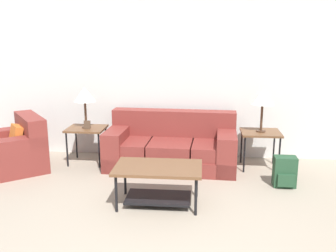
{
  "coord_description": "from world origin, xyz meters",
  "views": [
    {
      "loc": [
        0.31,
        -2.25,
        1.94
      ],
      "look_at": [
        -0.14,
        2.49,
        0.8
      ],
      "focal_mm": 40.0,
      "sensor_mm": 36.0,
      "label": 1
    }
  ],
  "objects_px": {
    "armchair": "(12,151)",
    "couch": "(172,147)",
    "side_table_left": "(86,131)",
    "side_table_right": "(261,135)",
    "backpack": "(285,172)",
    "table_lamp_right": "(263,98)",
    "coffee_table": "(158,176)",
    "table_lamp_left": "(85,95)"
  },
  "relations": [
    {
      "from": "coffee_table",
      "to": "table_lamp_left",
      "type": "xyz_separation_m",
      "value": [
        -1.29,
        1.4,
        0.73
      ]
    },
    {
      "from": "couch",
      "to": "table_lamp_right",
      "type": "distance_m",
      "value": 1.54
    },
    {
      "from": "armchair",
      "to": "backpack",
      "type": "relative_size",
      "value": 3.21
    },
    {
      "from": "couch",
      "to": "backpack",
      "type": "xyz_separation_m",
      "value": [
        1.56,
        -0.66,
        -0.1
      ]
    },
    {
      "from": "coffee_table",
      "to": "side_table_left",
      "type": "xyz_separation_m",
      "value": [
        -1.29,
        1.4,
        0.16
      ]
    },
    {
      "from": "coffee_table",
      "to": "side_table_left",
      "type": "distance_m",
      "value": 1.91
    },
    {
      "from": "table_lamp_left",
      "to": "side_table_left",
      "type": "bearing_deg",
      "value": 97.13
    },
    {
      "from": "armchair",
      "to": "table_lamp_left",
      "type": "bearing_deg",
      "value": 23.64
    },
    {
      "from": "couch",
      "to": "coffee_table",
      "type": "bearing_deg",
      "value": -91.86
    },
    {
      "from": "armchair",
      "to": "table_lamp_left",
      "type": "xyz_separation_m",
      "value": [
        1.01,
        0.44,
        0.79
      ]
    },
    {
      "from": "side_table_left",
      "to": "table_lamp_left",
      "type": "height_order",
      "value": "table_lamp_left"
    },
    {
      "from": "couch",
      "to": "backpack",
      "type": "distance_m",
      "value": 1.69
    },
    {
      "from": "couch",
      "to": "table_lamp_left",
      "type": "distance_m",
      "value": 1.54
    },
    {
      "from": "backpack",
      "to": "table_lamp_right",
      "type": "bearing_deg",
      "value": 108.19
    },
    {
      "from": "table_lamp_right",
      "to": "side_table_left",
      "type": "bearing_deg",
      "value": 180.0
    },
    {
      "from": "table_lamp_right",
      "to": "backpack",
      "type": "xyz_separation_m",
      "value": [
        0.23,
        -0.7,
        -0.88
      ]
    },
    {
      "from": "table_lamp_left",
      "to": "backpack",
      "type": "distance_m",
      "value": 3.1
    },
    {
      "from": "side_table_left",
      "to": "table_lamp_right",
      "type": "relative_size",
      "value": 0.91
    },
    {
      "from": "couch",
      "to": "coffee_table",
      "type": "height_order",
      "value": "couch"
    },
    {
      "from": "coffee_table",
      "to": "side_table_left",
      "type": "height_order",
      "value": "side_table_left"
    },
    {
      "from": "table_lamp_right",
      "to": "couch",
      "type": "bearing_deg",
      "value": -178.2
    },
    {
      "from": "side_table_left",
      "to": "side_table_right",
      "type": "bearing_deg",
      "value": 0.0
    },
    {
      "from": "armchair",
      "to": "coffee_table",
      "type": "distance_m",
      "value": 2.49
    },
    {
      "from": "side_table_left",
      "to": "backpack",
      "type": "height_order",
      "value": "side_table_left"
    },
    {
      "from": "armchair",
      "to": "couch",
      "type": "bearing_deg",
      "value": 9.68
    },
    {
      "from": "armchair",
      "to": "table_lamp_right",
      "type": "xyz_separation_m",
      "value": [
        3.67,
        0.44,
        0.79
      ]
    },
    {
      "from": "coffee_table",
      "to": "table_lamp_left",
      "type": "height_order",
      "value": "table_lamp_left"
    },
    {
      "from": "couch",
      "to": "side_table_left",
      "type": "distance_m",
      "value": 1.35
    },
    {
      "from": "side_table_left",
      "to": "table_lamp_left",
      "type": "xyz_separation_m",
      "value": [
        0.0,
        -0.0,
        0.56
      ]
    },
    {
      "from": "couch",
      "to": "backpack",
      "type": "height_order",
      "value": "couch"
    },
    {
      "from": "couch",
      "to": "table_lamp_right",
      "type": "relative_size",
      "value": 3.11
    },
    {
      "from": "couch",
      "to": "side_table_right",
      "type": "bearing_deg",
      "value": 1.8
    },
    {
      "from": "couch",
      "to": "table_lamp_right",
      "type": "xyz_separation_m",
      "value": [
        1.33,
        0.04,
        0.78
      ]
    },
    {
      "from": "coffee_table",
      "to": "backpack",
      "type": "distance_m",
      "value": 1.75
    },
    {
      "from": "coffee_table",
      "to": "side_table_left",
      "type": "relative_size",
      "value": 1.76
    },
    {
      "from": "armchair",
      "to": "side_table_right",
      "type": "relative_size",
      "value": 2.27
    },
    {
      "from": "couch",
      "to": "armchair",
      "type": "height_order",
      "value": "couch"
    },
    {
      "from": "backpack",
      "to": "side_table_right",
      "type": "bearing_deg",
      "value": 108.19
    },
    {
      "from": "coffee_table",
      "to": "backpack",
      "type": "relative_size",
      "value": 2.49
    },
    {
      "from": "side_table_left",
      "to": "coffee_table",
      "type": "bearing_deg",
      "value": -47.31
    },
    {
      "from": "side_table_right",
      "to": "backpack",
      "type": "distance_m",
      "value": 0.8
    },
    {
      "from": "armchair",
      "to": "side_table_left",
      "type": "bearing_deg",
      "value": 23.64
    }
  ]
}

